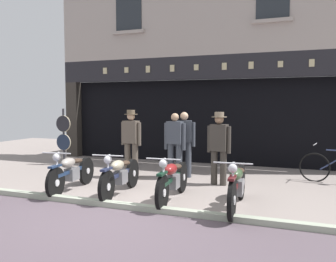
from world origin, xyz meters
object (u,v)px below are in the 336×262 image
assistant_far_right (184,141)px  shopkeeper_center (175,143)px  motorcycle_left (71,172)px  advert_board_near (272,110)px  salesman_left (131,140)px  salesman_right (219,145)px  motorcycle_center_left (120,175)px  motorcycle_center (173,179)px  tyre_sign_pole (63,134)px  advert_board_far (311,110)px  motorcycle_center_right (237,185)px

assistant_far_right → shopkeeper_center: bearing=47.5°
motorcycle_left → advert_board_near: bearing=-135.9°
salesman_left → salesman_right: 2.23m
motorcycle_center_left → shopkeeper_center: shopkeeper_center is taller
motorcycle_center_left → shopkeeper_center: size_ratio=1.21×
salesman_right → motorcycle_center: bearing=79.5°
motorcycle_center_left → tyre_sign_pole: size_ratio=1.15×
advert_board_near → advert_board_far: advert_board_near is taller
shopkeeper_center → advert_board_far: size_ratio=1.59×
motorcycle_left → shopkeeper_center: 2.58m
motorcycle_left → advert_board_far: 6.74m
shopkeeper_center → motorcycle_center_left: bearing=77.1°
shopkeeper_center → advert_board_near: (2.06, 2.64, 0.77)m
tyre_sign_pole → assistant_far_right: bearing=-6.4°
shopkeeper_center → assistant_far_right: size_ratio=0.99×
motorcycle_center → tyre_sign_pole: (-4.50, 2.63, 0.53)m
shopkeeper_center → tyre_sign_pole: (-3.86, 0.73, 0.06)m
salesman_left → salesman_right: bearing=-176.2°
shopkeeper_center → salesman_left: bearing=15.3°
motorcycle_center_left → advert_board_near: 5.33m
tyre_sign_pole → salesman_left: bearing=-19.2°
motorcycle_left → advert_board_far: (4.78, 4.58, 1.26)m
motorcycle_center_right → shopkeeper_center: (-1.89, 2.00, 0.46)m
motorcycle_center → motorcycle_center_left: bearing=-6.0°
salesman_right → assistant_far_right: salesman_right is taller
shopkeeper_center → advert_board_far: 4.17m
motorcycle_center_right → salesman_left: 3.48m
motorcycle_center_left → motorcycle_center: size_ratio=0.98×
motorcycle_center_left → salesman_left: bearing=-76.7°
motorcycle_center → shopkeeper_center: bearing=-75.6°
motorcycle_center → motorcycle_center_right: size_ratio=0.97×
motorcycle_center_left → advert_board_near: (2.57, 4.50, 1.25)m
assistant_far_right → advert_board_far: 3.89m
motorcycle_center_left → salesman_right: bearing=-142.0°
motorcycle_center → tyre_sign_pole: bearing=-34.6°
motorcycle_left → shopkeeper_center: shopkeeper_center is taller
salesman_right → advert_board_far: (1.98, 2.89, 0.75)m
motorcycle_left → advert_board_near: (3.70, 4.58, 1.26)m
assistant_far_right → advert_board_far: (2.99, 2.36, 0.76)m
tyre_sign_pole → advert_board_near: (5.92, 1.91, 0.72)m
advert_board_far → assistant_far_right: bearing=-141.7°
motorcycle_center_right → advert_board_near: 4.80m
motorcycle_center_right → salesman_right: 1.95m
motorcycle_center_left → motorcycle_center_right: size_ratio=0.95×
shopkeeper_center → salesman_right: 1.19m
motorcycle_center_right → salesman_left: bearing=-34.0°
salesman_left → salesman_right: salesman_left is taller
motorcycle_center → advert_board_far: size_ratio=1.96×
salesman_left → advert_board_far: (4.21, 2.88, 0.73)m
motorcycle_center_left → assistant_far_right: bearing=-113.1°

